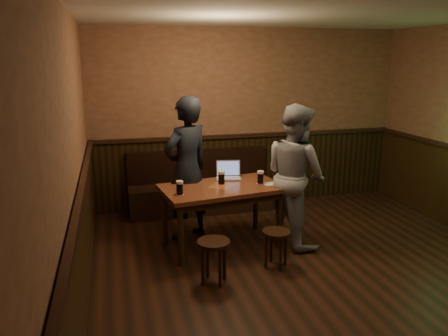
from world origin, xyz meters
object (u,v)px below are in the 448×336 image
pint_left (180,188)px  person_suit (187,169)px  stool_left (214,249)px  pub_table (222,194)px  pint_mid (222,178)px  stool_right (276,238)px  pint_right (260,177)px  person_grey (295,175)px  bench (200,192)px  laptop (229,174)px

pint_left → person_suit: person_suit is taller
stool_left → person_suit: size_ratio=0.25×
pub_table → pint_mid: size_ratio=9.33×
stool_right → pint_mid: bearing=118.3°
pint_right → person_grey: (0.43, -0.10, 0.03)m
bench → laptop: (0.18, -1.02, 0.54)m
pint_mid → pint_right: (0.48, -0.10, -0.00)m
bench → stool_left: bench is taller
pint_right → person_grey: person_grey is taller
pint_left → pint_right: 1.08m
stool_left → laptop: 1.42m
person_grey → stool_right: bearing=126.9°
stool_left → pint_mid: (0.34, 0.98, 0.50)m
pub_table → pint_mid: bearing=70.7°
stool_right → pint_right: 0.89m
bench → laptop: laptop is taller
pint_left → stool_left: bearing=-70.7°
pint_left → person_grey: person_grey is taller
pub_table → person_grey: 0.96m
pub_table → laptop: (0.18, 0.35, 0.16)m
pint_mid → person_suit: size_ratio=0.09×
pint_right → person_grey: 0.44m
pint_mid → person_suit: bearing=143.9°
bench → stool_left: size_ratio=4.65×
pub_table → stool_left: bearing=-118.1°
pub_table → pint_mid: (0.02, 0.09, 0.19)m
stool_left → pint_right: size_ratio=2.83×
bench → person_grey: bearing=-57.9°
bench → person_suit: 1.24m
laptop → person_grey: bearing=-20.3°
pint_mid → pint_right: pint_mid is taller
bench → person_suit: size_ratio=1.17×
bench → pint_right: size_ratio=13.15×
pint_mid → pub_table: bearing=-100.8°
pub_table → stool_right: (0.45, -0.72, -0.34)m
stool_left → pint_right: (0.82, 0.89, 0.50)m
person_suit → laptop: bearing=148.4°
laptop → person_suit: (-0.55, 0.02, 0.09)m
pint_mid → pint_right: bearing=-11.1°
pint_mid → pint_left: bearing=-152.8°
bench → laptop: bearing=-80.1°
pint_right → laptop: laptop is taller
pub_table → stool_right: bearing=-66.5°
stool_left → stool_right: (0.77, 0.17, -0.03)m
person_suit → stool_left: bearing=63.3°
bench → person_grey: 1.84m
pint_mid → person_grey: size_ratio=0.09×
person_grey → stool_left: bearing=106.9°
stool_left → pint_left: (-0.24, 0.69, 0.50)m
stool_right → pint_left: pint_left is taller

